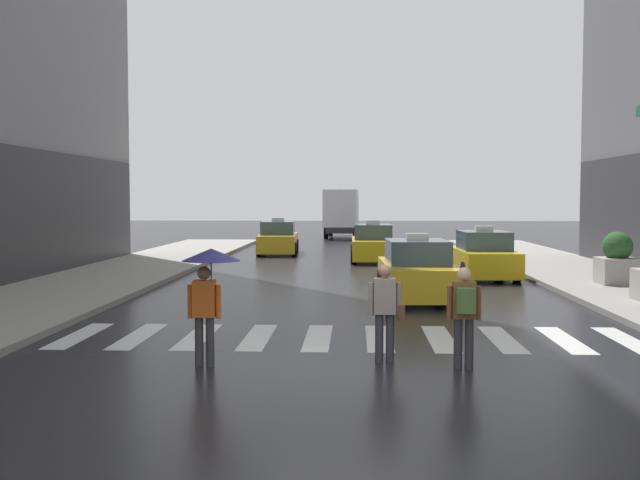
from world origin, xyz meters
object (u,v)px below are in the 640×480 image
box_truck (342,211)px  pedestrian_with_backpack (464,309)px  taxi_lead (417,272)px  taxi_third (373,245)px  pedestrian_with_umbrella (209,274)px  taxi_fourth (278,239)px  planter_mid_block (617,260)px  pedestrian_with_handbag (386,307)px  taxi_second (483,257)px

box_truck → pedestrian_with_backpack: bearing=-86.2°
taxi_lead → pedestrian_with_backpack: bearing=-89.7°
taxi_third → pedestrian_with_umbrella: size_ratio=2.35×
taxi_fourth → planter_mid_block: size_ratio=2.88×
taxi_fourth → pedestrian_with_backpack: 25.09m
pedestrian_with_handbag → taxi_second: bearing=73.6°
taxi_second → taxi_third: same height
taxi_second → pedestrian_with_handbag: taxi_second is taller
box_truck → planter_mid_block: box_truck is taller
pedestrian_with_backpack → planter_mid_block: (6.24, 10.87, -0.10)m
taxi_second → pedestrian_with_backpack: size_ratio=2.77×
taxi_lead → box_truck: 31.54m
taxi_fourth → pedestrian_with_handbag: bearing=-79.8°
taxi_lead → planter_mid_block: size_ratio=2.88×
taxi_lead → taxi_fourth: 16.99m
pedestrian_with_handbag → pedestrian_with_backpack: bearing=-20.1°
taxi_third → taxi_fourth: same height
taxi_lead → taxi_fourth: (-5.50, 16.08, 0.00)m
pedestrian_with_backpack → taxi_second: bearing=78.9°
box_truck → pedestrian_with_backpack: box_truck is taller
box_truck → taxi_third: bearing=-85.1°
pedestrian_with_handbag → taxi_fourth: bearing=100.2°
taxi_second → pedestrian_with_umbrella: 15.58m
planter_mid_block → pedestrian_with_handbag: bearing=-125.7°
taxi_fourth → pedestrian_with_umbrella: pedestrian_with_umbrella is taller
pedestrian_with_umbrella → pedestrian_with_handbag: size_ratio=1.18×
taxi_lead → box_truck: bearing=94.7°
pedestrian_with_backpack → planter_mid_block: size_ratio=1.03×
pedestrian_with_handbag → taxi_third: bearing=89.2°
taxi_third → pedestrian_with_backpack: (0.96, -20.47, 0.25)m
taxi_fourth → pedestrian_with_umbrella: size_ratio=2.37×
taxi_second → pedestrian_with_backpack: 14.24m
taxi_lead → pedestrian_with_umbrella: size_ratio=2.37×
pedestrian_with_backpack → pedestrian_with_handbag: 1.32m
pedestrian_with_backpack → taxi_third: bearing=92.7°
taxi_fourth → planter_mid_block: (11.79, -13.60, 0.15)m
box_truck → planter_mid_block: size_ratio=4.76×
pedestrian_with_handbag → pedestrian_with_umbrella: bearing=-171.2°
pedestrian_with_umbrella → pedestrian_with_backpack: bearing=-0.1°
taxi_second → taxi_fourth: (-8.28, 10.50, 0.00)m
taxi_lead → box_truck: box_truck is taller
taxi_lead → pedestrian_with_handbag: 8.03m
pedestrian_with_backpack → planter_mid_block: 12.53m
taxi_third → pedestrian_with_handbag: (-0.28, -20.02, 0.21)m
pedestrian_with_backpack → planter_mid_block: bearing=60.1°
taxi_fourth → box_truck: size_ratio=0.60×
pedestrian_with_umbrella → planter_mid_block: size_ratio=1.21×
taxi_lead → pedestrian_with_backpack: size_ratio=2.79×
taxi_second → box_truck: box_truck is taller
taxi_second → pedestrian_with_umbrella: (-6.87, -13.96, 0.79)m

